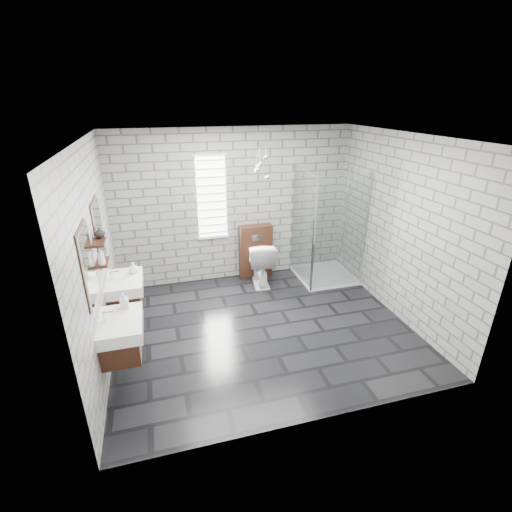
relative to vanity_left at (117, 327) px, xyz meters
name	(u,v)px	position (x,y,z in m)	size (l,w,h in m)	color
floor	(263,327)	(1.91, 0.62, -0.77)	(4.20, 3.60, 0.02)	black
ceiling	(265,136)	(1.91, 0.62, 1.95)	(4.20, 3.60, 0.02)	white
wall_back	(234,207)	(1.91, 2.43, 0.59)	(4.20, 0.02, 2.70)	gray
wall_front	(321,312)	(1.91, -1.19, 0.59)	(4.20, 0.02, 2.70)	gray
wall_left	(95,259)	(-0.20, 0.62, 0.59)	(0.02, 3.60, 2.70)	gray
wall_right	(400,228)	(4.02, 0.62, 0.59)	(0.02, 3.60, 2.70)	gray
vanity_left	(117,327)	(0.00, 0.00, 0.00)	(0.47, 0.70, 1.57)	#3A1E11
vanity_right	(122,285)	(0.00, 1.06, 0.00)	(0.47, 0.70, 1.57)	#3A1E11
shelf_lower	(102,262)	(-0.12, 0.57, 0.56)	(0.14, 0.30, 0.03)	#3A1E11
shelf_upper	(99,242)	(-0.12, 0.57, 0.82)	(0.14, 0.30, 0.03)	#3A1E11
window	(212,197)	(1.51, 2.41, 0.79)	(0.56, 0.05, 1.48)	white
cistern_panel	(256,251)	(2.27, 2.32, -0.26)	(0.60, 0.20, 1.00)	#3A1E11
flush_plate	(257,238)	(2.27, 2.22, 0.04)	(0.18, 0.01, 0.12)	silver
shower_enclosure	(324,255)	(3.41, 1.81, -0.25)	(1.00, 1.00, 2.03)	white
pendant_cluster	(262,166)	(2.28, 2.00, 1.36)	(0.28, 0.23, 0.81)	silver
toilet	(260,262)	(2.27, 2.02, -0.35)	(0.45, 0.80, 0.81)	white
soap_bottle_a	(124,301)	(0.09, 0.24, 0.19)	(0.09, 0.09, 0.20)	#B2B2B2
soap_bottle_b	(133,268)	(0.17, 1.19, 0.18)	(0.13, 0.13, 0.17)	#B2B2B2
soap_bottle_c	(101,256)	(-0.11, 0.47, 0.68)	(0.08, 0.08, 0.21)	#B2B2B2
vase	(100,232)	(-0.11, 0.69, 0.90)	(0.12, 0.12, 0.13)	#B2B2B2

